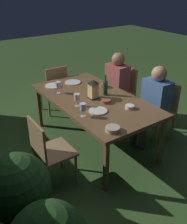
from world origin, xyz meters
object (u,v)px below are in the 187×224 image
at_px(wine_glass_a, 83,108).
at_px(plate_c, 98,111).
at_px(plate_b, 53,86).
at_px(bowl_dip, 113,129).
at_px(dining_table, 94,101).
at_px(chair_side_right_a, 48,150).
at_px(bowl_olives, 130,107).
at_px(bowl_salad, 104,85).
at_px(green_bottle_on_table, 105,87).
at_px(bowl_bread, 106,101).
at_px(chair_head_far, 55,87).
at_px(wine_glass_c, 58,85).
at_px(plate_a, 73,82).
at_px(chair_side_left_b, 123,90).
at_px(person_in_blue, 153,102).
at_px(lantern_centerpiece, 93,88).
at_px(person_in_rust, 114,84).
at_px(potted_plant_corner, 17,190).
at_px(wine_glass_b, 77,98).
at_px(chair_side_left_a, 161,108).

relative_size(wine_glass_a, plate_c, 0.73).
xyz_separation_m(plate_b, bowl_dip, (-1.53, 0.06, 0.02)).
height_order(dining_table, chair_side_right_a, chair_side_right_a).
bearing_deg(bowl_olives, dining_table, 20.38).
bearing_deg(bowl_salad, green_bottle_on_table, 145.72).
xyz_separation_m(dining_table, bowl_salad, (0.24, -0.36, 0.07)).
relative_size(dining_table, bowl_bread, 15.35).
height_order(chair_head_far, green_bottle_on_table, green_bottle_on_table).
bearing_deg(wine_glass_c, chair_head_far, -21.65).
distance_m(wine_glass_a, bowl_salad, 0.98).
bearing_deg(green_bottle_on_table, plate_a, 11.86).
bearing_deg(plate_c, chair_head_far, -6.55).
bearing_deg(chair_side_right_a, chair_side_left_b, -64.60).
bearing_deg(plate_a, person_in_blue, -149.16).
bearing_deg(bowl_dip, lantern_centerpiece, -21.01).
height_order(chair_side_right_a, plate_a, chair_side_right_a).
height_order(person_in_rust, bowl_dip, person_in_rust).
bearing_deg(potted_plant_corner, chair_side_right_a, -51.88).
distance_m(plate_c, bowl_dip, 0.49).
height_order(wine_glass_b, wine_glass_c, same).
relative_size(wine_glass_a, plate_b, 0.68).
relative_size(chair_side_left_a, bowl_olives, 7.57).
relative_size(bowl_bread, potted_plant_corner, 0.15).
height_order(wine_glass_b, potted_plant_corner, wine_glass_b).
distance_m(chair_side_right_a, green_bottle_on_table, 1.24).
bearing_deg(dining_table, bowl_olives, -159.62).
height_order(wine_glass_c, bowl_salad, wine_glass_c).
bearing_deg(chair_side_left_a, bowl_dip, 107.74).
relative_size(chair_side_left_a, potted_plant_corner, 1.04).
xyz_separation_m(chair_side_left_a, green_bottle_on_table, (0.44, 0.71, 0.35)).
bearing_deg(bowl_dip, dining_table, -21.27).
distance_m(dining_table, potted_plant_corner, 1.64).
distance_m(dining_table, wine_glass_c, 0.55).
height_order(chair_side_left_b, chair_head_far, same).
height_order(chair_head_far, plate_a, chair_head_far).
xyz_separation_m(chair_head_far, bowl_salad, (-0.97, -0.36, 0.27)).
xyz_separation_m(lantern_centerpiece, plate_a, (0.67, -0.07, -0.14)).
xyz_separation_m(green_bottle_on_table, plate_c, (-0.36, 0.38, -0.10)).
xyz_separation_m(lantern_centerpiece, bowl_dip, (-0.82, 0.32, -0.12)).
xyz_separation_m(chair_side_left_b, plate_b, (0.27, 1.17, 0.25)).
bearing_deg(chair_side_right_a, plate_a, -41.56).
height_order(lantern_centerpiece, plate_b, lantern_centerpiece).
relative_size(dining_table, plate_b, 7.71).
bearing_deg(chair_side_left_a, person_in_rust, 12.76).
distance_m(wine_glass_c, bowl_olives, 1.08).
bearing_deg(wine_glass_c, chair_side_right_a, 145.12).
xyz_separation_m(plate_a, plate_b, (0.04, 0.32, 0.00)).
bearing_deg(wine_glass_a, bowl_salad, -51.54).
distance_m(chair_side_left_a, person_in_blue, 0.25).
bearing_deg(chair_side_right_a, green_bottle_on_table, -68.55).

